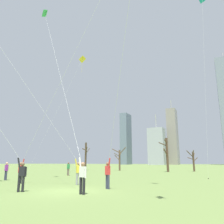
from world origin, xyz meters
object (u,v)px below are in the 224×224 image
Objects in this scene: kite_flyer_far_back_orange at (38,134)px; bystander_watching_nearby at (68,168)px; distant_kite_drifting_left_yellow at (79,66)px; distant_kite_low_near_trees_teal at (203,11)px; bystander_strolling_midfield at (6,170)px; bare_tree_left_of_center at (119,158)px; kite_flyer_midfield_right_green at (73,133)px; kite_flyer_midfield_center_purple at (111,144)px; bare_tree_center at (193,160)px; kite_flyer_foreground_right_white at (53,132)px; bare_tree_leftmost at (167,153)px; bystander_far_off_by_trees at (80,168)px; bare_tree_far_right_edge at (86,155)px.

bystander_watching_nearby is (-4.70, 10.73, -2.83)m from kite_flyer_far_back_orange.
distant_kite_low_near_trees_teal is at bearing -3.23° from distant_kite_drifting_left_yellow.
bystander_strolling_midfield is at bearing 158.34° from kite_flyer_far_back_orange.
bare_tree_left_of_center is (-17.71, 15.17, -17.57)m from distant_kite_low_near_trees_teal.
kite_flyer_midfield_right_green is at bearing -23.76° from kite_flyer_far_back_orange.
bare_tree_center is at bearing 86.85° from kite_flyer_midfield_center_purple.
distant_kite_low_near_trees_teal is 4.90× the size of bare_tree_left_of_center.
distant_kite_low_near_trees_teal is (17.89, 11.45, 19.06)m from bystander_strolling_midfield.
bare_tree_leftmost is at bearing 83.13° from kite_flyer_foreground_right_white.
kite_flyer_far_back_orange reaches higher than kite_flyer_midfield_center_purple.
kite_flyer_foreground_right_white is 3.63× the size of bare_tree_center.
bare_tree_leftmost is at bearing 94.47° from kite_flyer_midfield_center_purple.
distant_kite_low_near_trees_teal is (15.05, 3.42, 19.06)m from bystander_far_off_by_trees.
kite_flyer_midfield_center_purple is 6.76m from kite_flyer_far_back_orange.
kite_flyer_midfield_right_green reaches higher than bystander_watching_nearby.
bare_tree_far_right_edge is at bearing 114.52° from bystander_watching_nearby.
bare_tree_leftmost is at bearing 121.14° from distant_kite_low_near_trees_teal.
bystander_far_off_by_trees is (-7.27, 12.24, -2.43)m from kite_flyer_midfield_right_green.
bystander_far_off_by_trees is at bearing -51.51° from distant_kite_drifting_left_yellow.
bare_tree_far_right_edge is 16.72m from bare_tree_leftmost.
distant_kite_low_near_trees_teal is (12.32, 13.66, 16.23)m from kite_flyer_far_back_orange.
distant_kite_drifting_left_yellow reaches higher than bare_tree_center.
bare_tree_left_of_center is (0.90, 14.12, -14.09)m from distant_kite_drifting_left_yellow.
kite_flyer_foreground_right_white is 8.40× the size of bystander_watching_nearby.
distant_kite_low_near_trees_teal is 1.22× the size of distant_kite_drifting_left_yellow.
bare_tree_leftmost reaches higher than bare_tree_left_of_center.
distant_kite_drifting_left_yellow is at bearing 128.49° from bystander_far_off_by_trees.
bare_tree_left_of_center reaches higher than bystander_far_off_by_trees.
bare_tree_left_of_center is at bearing 98.12° from bystander_far_off_by_trees.
bare_tree_center is (-3.96, 17.00, -17.92)m from distant_kite_low_near_trees_teal.
kite_flyer_far_back_orange reaches higher than bystander_watching_nearby.
bare_tree_center is 0.65× the size of bare_tree_leftmost.
bystander_watching_nearby is 18.33m from bare_tree_far_right_edge.
bare_tree_left_of_center is at bearing 86.35° from distant_kite_drifting_left_yellow.
bystander_watching_nearby is at bearing -123.21° from bare_tree_center.
kite_flyer_midfield_right_green is at bearing -60.16° from bare_tree_far_right_edge.
bare_tree_center is (8.35, 30.67, -1.68)m from kite_flyer_far_back_orange.
kite_flyer_midfield_right_green is 23.86m from distant_kite_drifting_left_yellow.
bystander_watching_nearby is (-5.97, 10.51, -2.91)m from kite_flyer_foreground_right_white.
bystander_watching_nearby is 25.72m from distant_kite_low_near_trees_teal.
kite_flyer_far_back_orange is (-6.61, 0.95, 1.06)m from kite_flyer_midfield_center_purple.
bare_tree_far_right_edge is (-20.61, -3.38, 1.00)m from bare_tree_center.
bystander_watching_nearby is 23.86m from bare_tree_center.
bare_tree_center is (1.74, 31.62, -0.63)m from kite_flyer_midfield_center_purple.
kite_flyer_foreground_right_white is 5.59m from kite_flyer_midfield_center_purple.
distant_kite_low_near_trees_teal is (5.71, 14.62, 17.29)m from kite_flyer_midfield_center_purple.
bare_tree_left_of_center is (-9.93, 30.83, -0.94)m from kite_flyer_midfield_right_green.
kite_flyer_midfield_center_purple is 12.71m from bystander_strolling_midfield.
kite_flyer_midfield_right_green reaches higher than bystander_strolling_midfield.
bystander_strolling_midfield is at bearing -75.07° from bare_tree_far_right_edge.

